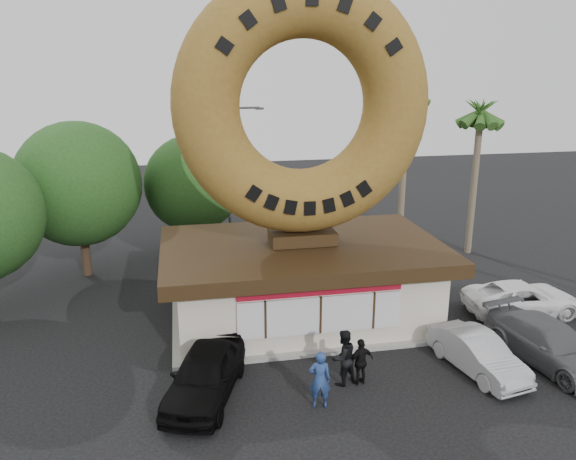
{
  "coord_description": "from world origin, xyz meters",
  "views": [
    {
      "loc": [
        -4.68,
        -14.91,
        10.21
      ],
      "look_at": [
        -0.98,
        4.0,
        4.48
      ],
      "focal_mm": 35.0,
      "sensor_mm": 36.0,
      "label": 1
    }
  ],
  "objects_px": {
    "donut_shop": "(302,279)",
    "street_lamp": "(231,171)",
    "person_left": "(320,379)",
    "car_grey": "(550,344)",
    "car_silver": "(478,353)",
    "person_right": "(361,362)",
    "person_center": "(343,357)",
    "car_black": "(205,374)",
    "car_white": "(522,298)",
    "giant_donut": "(303,106)"
  },
  "relations": [
    {
      "from": "person_left",
      "to": "person_center",
      "type": "height_order",
      "value": "person_center"
    },
    {
      "from": "car_black",
      "to": "giant_donut",
      "type": "bearing_deg",
      "value": 69.12
    },
    {
      "from": "donut_shop",
      "to": "car_silver",
      "type": "relative_size",
      "value": 2.78
    },
    {
      "from": "person_right",
      "to": "person_left",
      "type": "bearing_deg",
      "value": 14.26
    },
    {
      "from": "street_lamp",
      "to": "person_right",
      "type": "relative_size",
      "value": 4.96
    },
    {
      "from": "donut_shop",
      "to": "car_black",
      "type": "bearing_deg",
      "value": -130.41
    },
    {
      "from": "street_lamp",
      "to": "donut_shop",
      "type": "bearing_deg",
      "value": -79.5
    },
    {
      "from": "donut_shop",
      "to": "car_grey",
      "type": "distance_m",
      "value": 9.44
    },
    {
      "from": "giant_donut",
      "to": "person_left",
      "type": "bearing_deg",
      "value": -97.44
    },
    {
      "from": "car_silver",
      "to": "car_white",
      "type": "relative_size",
      "value": 0.82
    },
    {
      "from": "street_lamp",
      "to": "person_center",
      "type": "relative_size",
      "value": 4.17
    },
    {
      "from": "street_lamp",
      "to": "car_grey",
      "type": "height_order",
      "value": "street_lamp"
    },
    {
      "from": "car_black",
      "to": "car_grey",
      "type": "height_order",
      "value": "car_black"
    },
    {
      "from": "car_black",
      "to": "person_right",
      "type": "bearing_deg",
      "value": 16.65
    },
    {
      "from": "car_grey",
      "to": "car_black",
      "type": "bearing_deg",
      "value": 167.61
    },
    {
      "from": "car_black",
      "to": "person_center",
      "type": "bearing_deg",
      "value": 17.64
    },
    {
      "from": "person_left",
      "to": "car_grey",
      "type": "xyz_separation_m",
      "value": [
        8.61,
        1.01,
        -0.2
      ]
    },
    {
      "from": "giant_donut",
      "to": "person_center",
      "type": "xyz_separation_m",
      "value": [
        0.25,
        -5.14,
        -7.72
      ]
    },
    {
      "from": "donut_shop",
      "to": "person_center",
      "type": "xyz_separation_m",
      "value": [
        0.25,
        -5.13,
        -0.81
      ]
    },
    {
      "from": "car_grey",
      "to": "person_left",
      "type": "bearing_deg",
      "value": 175.41
    },
    {
      "from": "person_center",
      "to": "person_right",
      "type": "height_order",
      "value": "person_center"
    },
    {
      "from": "person_center",
      "to": "car_grey",
      "type": "relative_size",
      "value": 0.38
    },
    {
      "from": "car_silver",
      "to": "car_white",
      "type": "distance_m",
      "value": 5.77
    },
    {
      "from": "giant_donut",
      "to": "car_white",
      "type": "bearing_deg",
      "value": -8.23
    },
    {
      "from": "person_right",
      "to": "giant_donut",
      "type": "bearing_deg",
      "value": -97.94
    },
    {
      "from": "person_left",
      "to": "car_grey",
      "type": "distance_m",
      "value": 8.67
    },
    {
      "from": "donut_shop",
      "to": "giant_donut",
      "type": "bearing_deg",
      "value": 90.0
    },
    {
      "from": "street_lamp",
      "to": "car_white",
      "type": "bearing_deg",
      "value": -45.57
    },
    {
      "from": "person_right",
      "to": "car_black",
      "type": "bearing_deg",
      "value": -19.74
    },
    {
      "from": "person_right",
      "to": "donut_shop",
      "type": "bearing_deg",
      "value": -97.91
    },
    {
      "from": "donut_shop",
      "to": "car_silver",
      "type": "bearing_deg",
      "value": -46.19
    },
    {
      "from": "donut_shop",
      "to": "giant_donut",
      "type": "relative_size",
      "value": 1.15
    },
    {
      "from": "giant_donut",
      "to": "person_left",
      "type": "height_order",
      "value": "giant_donut"
    },
    {
      "from": "giant_donut",
      "to": "car_silver",
      "type": "relative_size",
      "value": 2.43
    },
    {
      "from": "street_lamp",
      "to": "person_left",
      "type": "xyz_separation_m",
      "value": [
        1.04,
        -16.25,
        -3.54
      ]
    },
    {
      "from": "car_silver",
      "to": "street_lamp",
      "type": "bearing_deg",
      "value": 103.33
    },
    {
      "from": "person_left",
      "to": "car_white",
      "type": "relative_size",
      "value": 0.38
    },
    {
      "from": "car_grey",
      "to": "car_white",
      "type": "bearing_deg",
      "value": 58.19
    },
    {
      "from": "giant_donut",
      "to": "car_silver",
      "type": "height_order",
      "value": "giant_donut"
    },
    {
      "from": "donut_shop",
      "to": "street_lamp",
      "type": "relative_size",
      "value": 1.4
    },
    {
      "from": "person_right",
      "to": "car_silver",
      "type": "relative_size",
      "value": 0.4
    },
    {
      "from": "car_silver",
      "to": "car_white",
      "type": "xyz_separation_m",
      "value": [
        4.23,
        3.92,
        0.02
      ]
    },
    {
      "from": "person_right",
      "to": "car_black",
      "type": "relative_size",
      "value": 0.35
    },
    {
      "from": "person_right",
      "to": "car_silver",
      "type": "distance_m",
      "value": 4.2
    },
    {
      "from": "person_left",
      "to": "car_silver",
      "type": "xyz_separation_m",
      "value": [
        5.84,
        0.99,
        -0.28
      ]
    },
    {
      "from": "giant_donut",
      "to": "car_white",
      "type": "xyz_separation_m",
      "value": [
        9.26,
        -1.34,
        -8.0
      ]
    },
    {
      "from": "giant_donut",
      "to": "person_center",
      "type": "relative_size",
      "value": 5.09
    },
    {
      "from": "person_center",
      "to": "person_left",
      "type": "bearing_deg",
      "value": 24.69
    },
    {
      "from": "giant_donut",
      "to": "person_left",
      "type": "relative_size",
      "value": 5.2
    },
    {
      "from": "person_left",
      "to": "car_silver",
      "type": "height_order",
      "value": "person_left"
    }
  ]
}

